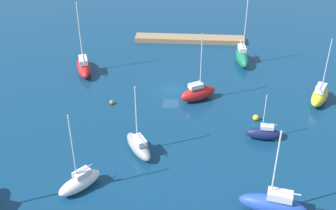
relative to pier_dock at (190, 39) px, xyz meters
name	(u,v)px	position (x,y,z in m)	size (l,w,h in m)	color
water	(171,90)	(2.40, 18.73, -0.44)	(160.00, 160.00, 0.00)	navy
pier_dock	(190,39)	(0.00, 0.00, 0.00)	(20.68, 2.81, 0.89)	#997A56
sailboat_gray_lone_north	(139,146)	(5.45, 34.52, 0.58)	(4.67, 6.10, 9.32)	gray
sailboat_red_near_pier	(84,66)	(17.13, 14.05, 0.80)	(4.29, 7.56, 11.98)	red
sailboat_white_far_south	(80,182)	(11.18, 41.49, 0.55)	(4.96, 5.29, 10.10)	white
sailboat_navy_outer_mooring	(264,133)	(-10.39, 30.67, 0.50)	(4.65, 1.78, 6.72)	#141E4C
sailboat_blue_west_end	(273,204)	(-9.84, 43.77, 0.81)	(7.36, 3.65, 10.55)	#2347B2
sailboat_yellow_east_end	(320,95)	(-19.65, 20.93, 0.81)	(4.44, 6.13, 10.07)	yellow
sailboat_green_center_basin	(242,57)	(-9.17, 8.83, 0.84)	(2.55, 6.60, 11.47)	#19724C
sailboat_red_off_beacon	(198,93)	(-1.77, 21.47, 0.79)	(5.90, 4.52, 10.64)	red
mooring_buoy_orange	(112,102)	(10.85, 23.48, -0.13)	(0.63, 0.63, 0.63)	orange
mooring_buoy_yellow	(256,118)	(-9.87, 26.31, -0.01)	(0.86, 0.86, 0.86)	yellow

